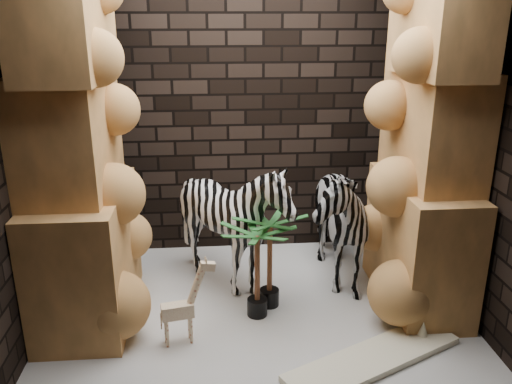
{
  "coord_description": "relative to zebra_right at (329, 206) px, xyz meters",
  "views": [
    {
      "loc": [
        -0.34,
        -4.03,
        2.46
      ],
      "look_at": [
        0.01,
        0.15,
        1.0
      ],
      "focal_mm": 36.96,
      "sensor_mm": 36.0,
      "label": 1
    }
  ],
  "objects": [
    {
      "name": "palm_front",
      "position": [
        -0.6,
        -0.48,
        -0.29
      ],
      "size": [
        0.36,
        0.36,
        0.86
      ],
      "primitive_type": null,
      "color": "#114E1D",
      "rests_on": "floor"
    },
    {
      "name": "rock_pillar_left",
      "position": [
        -2.12,
        -0.48,
        0.78
      ],
      "size": [
        0.68,
        1.3,
        3.0
      ],
      "primitive_type": null,
      "color": "#E59F56",
      "rests_on": "floor"
    },
    {
      "name": "giraffe_toy",
      "position": [
        -1.36,
        -0.97,
        -0.37
      ],
      "size": [
        0.39,
        0.19,
        0.72
      ],
      "primitive_type": null,
      "rotation": [
        0.0,
        0.0,
        0.2
      ],
      "color": "beige",
      "rests_on": "floor"
    },
    {
      "name": "rock_pillar_right",
      "position": [
        0.7,
        -0.48,
        0.78
      ],
      "size": [
        0.58,
        1.25,
        3.0
      ],
      "primitive_type": null,
      "color": "#E59F56",
      "rests_on": "floor"
    },
    {
      "name": "surfboard",
      "position": [
        0.08,
        -1.33,
        -0.7
      ],
      "size": [
        1.46,
        0.95,
        0.05
      ],
      "primitive_type": "cube",
      "rotation": [
        0.0,
        0.0,
        0.45
      ],
      "color": "#F1E9C4",
      "rests_on": "floor"
    },
    {
      "name": "wall_back",
      "position": [
        -0.72,
        0.77,
        0.78
      ],
      "size": [
        3.5,
        0.0,
        3.5
      ],
      "primitive_type": "plane",
      "rotation": [
        1.57,
        0.0,
        0.0
      ],
      "color": "black",
      "rests_on": "ground"
    },
    {
      "name": "palm_back",
      "position": [
        -0.72,
        -0.63,
        -0.31
      ],
      "size": [
        0.36,
        0.36,
        0.83
      ],
      "primitive_type": null,
      "color": "#114E1D",
      "rests_on": "floor"
    },
    {
      "name": "zebra_right",
      "position": [
        0.0,
        0.0,
        0.0
      ],
      "size": [
        0.73,
        1.26,
        1.45
      ],
      "primitive_type": "imported",
      "rotation": [
        0.0,
        0.0,
        0.06
      ],
      "color": "white",
      "rests_on": "floor"
    },
    {
      "name": "wall_left",
      "position": [
        -2.47,
        -0.48,
        0.78
      ],
      "size": [
        0.0,
        3.0,
        3.0
      ],
      "primitive_type": "plane",
      "rotation": [
        1.57,
        0.0,
        1.57
      ],
      "color": "black",
      "rests_on": "ground"
    },
    {
      "name": "floor",
      "position": [
        -0.72,
        -0.48,
        -0.72
      ],
      "size": [
        3.5,
        3.5,
        0.0
      ],
      "primitive_type": "plane",
      "color": "silver",
      "rests_on": "ground"
    },
    {
      "name": "zebra_left",
      "position": [
        -0.89,
        -0.16,
        -0.14
      ],
      "size": [
        1.11,
        1.34,
        1.17
      ],
      "primitive_type": "imported",
      "rotation": [
        0.0,
        0.0,
        -0.05
      ],
      "color": "white",
      "rests_on": "floor"
    },
    {
      "name": "wall_right",
      "position": [
        1.03,
        -0.48,
        0.78
      ],
      "size": [
        0.0,
        3.0,
        3.0
      ],
      "primitive_type": "plane",
      "rotation": [
        1.57,
        0.0,
        -1.57
      ],
      "color": "black",
      "rests_on": "ground"
    },
    {
      "name": "wall_front",
      "position": [
        -0.72,
        -1.73,
        0.78
      ],
      "size": [
        3.5,
        0.0,
        3.5
      ],
      "primitive_type": "plane",
      "rotation": [
        -1.57,
        0.0,
        0.0
      ],
      "color": "black",
      "rests_on": "ground"
    }
  ]
}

